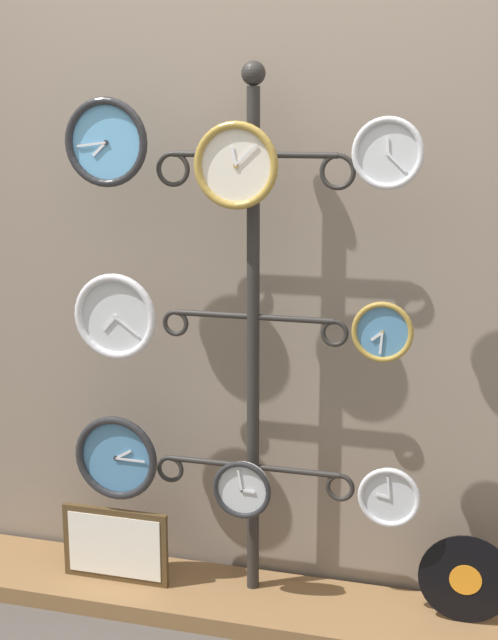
% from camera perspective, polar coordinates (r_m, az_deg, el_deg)
% --- Properties ---
extents(shop_wall, '(4.40, 0.04, 2.80)m').
position_cam_1_polar(shop_wall, '(2.97, 1.09, 8.09)').
color(shop_wall, gray).
rests_on(shop_wall, ground_plane).
extents(low_shelf, '(2.20, 0.36, 0.06)m').
position_cam_1_polar(low_shelf, '(3.18, -0.05, -17.65)').
color(low_shelf, brown).
rests_on(low_shelf, ground_plane).
extents(display_stand, '(0.69, 0.36, 1.81)m').
position_cam_1_polar(display_stand, '(2.97, 0.26, -6.37)').
color(display_stand, '#282623').
rests_on(display_stand, ground_plane).
extents(clock_top_left, '(0.28, 0.04, 0.28)m').
position_cam_1_polar(clock_top_left, '(2.88, -9.10, 11.16)').
color(clock_top_left, '#60A8DB').
extents(clock_top_center, '(0.27, 0.04, 0.27)m').
position_cam_1_polar(clock_top_center, '(2.74, -0.82, 9.86)').
color(clock_top_center, silver).
extents(clock_top_right, '(0.21, 0.04, 0.21)m').
position_cam_1_polar(clock_top_right, '(2.64, 8.89, 10.50)').
color(clock_top_right, silver).
extents(clock_middle_left, '(0.29, 0.04, 0.29)m').
position_cam_1_polar(clock_middle_left, '(2.94, -8.51, 0.22)').
color(clock_middle_left, silver).
extents(clock_middle_right, '(0.19, 0.04, 0.19)m').
position_cam_1_polar(clock_middle_right, '(2.72, 8.55, -0.75)').
color(clock_middle_right, '#4C84B2').
extents(clock_bottom_left, '(0.30, 0.04, 0.30)m').
position_cam_1_polar(clock_bottom_left, '(3.09, -8.47, -8.70)').
color(clock_bottom_left, '#4C84B2').
extents(clock_bottom_center, '(0.20, 0.04, 0.20)m').
position_cam_1_polar(clock_bottom_center, '(2.97, -0.43, -10.78)').
color(clock_bottom_center, silver).
extents(clock_bottom_right, '(0.20, 0.04, 0.20)m').
position_cam_1_polar(clock_bottom_right, '(2.89, 8.97, -11.12)').
color(clock_bottom_right, silver).
extents(vinyl_record, '(0.30, 0.01, 0.30)m').
position_cam_1_polar(vinyl_record, '(3.03, 13.69, -15.83)').
color(vinyl_record, black).
rests_on(vinyl_record, low_shelf).
extents(picture_frame, '(0.39, 0.02, 0.27)m').
position_cam_1_polar(picture_frame, '(3.23, -8.57, -14.06)').
color(picture_frame, '#4C381E').
rests_on(picture_frame, low_shelf).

